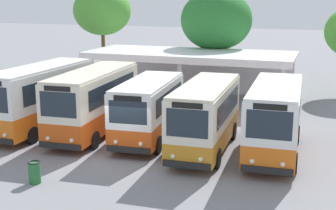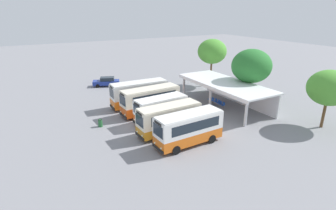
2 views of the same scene
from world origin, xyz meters
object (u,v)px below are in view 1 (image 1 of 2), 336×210
(city_bus_nearest_orange, at_px, (41,95))
(waiting_chair_far_end_seat, at_px, (198,94))
(city_bus_second_in_row, at_px, (94,100))
(waiting_chair_middle_seat, at_px, (175,92))
(waiting_chair_second_from_end, at_px, (166,92))
(city_bus_fourth_amber, at_px, (206,114))
(waiting_chair_fifth_seat, at_px, (190,94))
(city_bus_middle_cream, at_px, (149,108))
(city_bus_fifth_blue, at_px, (275,117))
(litter_bin_apron, at_px, (34,172))
(waiting_chair_fourth_seat, at_px, (182,93))
(waiting_chair_end_by_column, at_px, (159,91))

(city_bus_nearest_orange, relative_size, waiting_chair_far_end_seat, 9.29)
(city_bus_second_in_row, bearing_deg, waiting_chair_middle_seat, 82.03)
(city_bus_nearest_orange, xyz_separation_m, waiting_chair_second_from_end, (3.95, 9.72, -1.43))
(city_bus_fourth_amber, bearing_deg, waiting_chair_fifth_seat, 110.33)
(city_bus_second_in_row, height_order, city_bus_middle_cream, city_bus_second_in_row)
(city_bus_fifth_blue, xyz_separation_m, waiting_chair_far_end_seat, (-6.42, 9.94, -1.32))
(city_bus_fifth_blue, xyz_separation_m, waiting_chair_second_from_end, (-8.78, 9.89, -1.32))
(city_bus_fifth_blue, distance_m, waiting_chair_far_end_seat, 11.90)
(waiting_chair_second_from_end, height_order, litter_bin_apron, litter_bin_apron)
(city_bus_nearest_orange, distance_m, waiting_chair_fourth_seat, 11.22)
(waiting_chair_middle_seat, bearing_deg, city_bus_second_in_row, -97.97)
(waiting_chair_fifth_seat, distance_m, waiting_chair_far_end_seat, 0.59)
(waiting_chair_end_by_column, height_order, litter_bin_apron, litter_bin_apron)
(city_bus_nearest_orange, relative_size, litter_bin_apron, 8.88)
(city_bus_middle_cream, bearing_deg, waiting_chair_end_by_column, 107.20)
(city_bus_fourth_amber, relative_size, waiting_chair_far_end_seat, 8.45)
(waiting_chair_second_from_end, bearing_deg, city_bus_second_in_row, -94.57)
(waiting_chair_second_from_end, relative_size, waiting_chair_far_end_seat, 1.00)
(waiting_chair_middle_seat, bearing_deg, waiting_chair_far_end_seat, -2.31)
(city_bus_fourth_amber, relative_size, waiting_chair_end_by_column, 8.45)
(city_bus_second_in_row, bearing_deg, litter_bin_apron, -82.11)
(waiting_chair_fifth_seat, bearing_deg, waiting_chair_fourth_seat, 165.70)
(city_bus_middle_cream, relative_size, city_bus_fifth_blue, 0.92)
(city_bus_middle_cream, xyz_separation_m, waiting_chair_far_end_seat, (-0.06, 9.72, -1.21))
(city_bus_second_in_row, height_order, waiting_chair_fourth_seat, city_bus_second_in_row)
(city_bus_fifth_blue, xyz_separation_m, waiting_chair_end_by_column, (-9.37, 9.94, -1.32))
(waiting_chair_end_by_column, xyz_separation_m, litter_bin_apron, (0.79, -16.53, -0.07))
(city_bus_fourth_amber, relative_size, waiting_chair_fourth_seat, 8.45)
(city_bus_fifth_blue, bearing_deg, waiting_chair_fourth_seat, 127.14)
(city_bus_fourth_amber, bearing_deg, city_bus_second_in_row, 172.97)
(city_bus_second_in_row, distance_m, litter_bin_apron, 7.14)
(city_bus_nearest_orange, bearing_deg, waiting_chair_end_by_column, 71.06)
(city_bus_fourth_amber, height_order, waiting_chair_middle_seat, city_bus_fourth_amber)
(city_bus_nearest_orange, bearing_deg, waiting_chair_second_from_end, 67.92)
(city_bus_second_in_row, height_order, city_bus_fourth_amber, city_bus_second_in_row)
(waiting_chair_end_by_column, relative_size, waiting_chair_middle_seat, 1.00)
(waiting_chair_middle_seat, relative_size, waiting_chair_fourth_seat, 1.00)
(city_bus_middle_cream, distance_m, waiting_chair_second_from_end, 10.04)
(city_bus_second_in_row, xyz_separation_m, city_bus_fourth_amber, (6.36, -0.78, -0.10))
(city_bus_nearest_orange, xyz_separation_m, city_bus_fifth_blue, (12.73, -0.16, -0.11))
(waiting_chair_middle_seat, height_order, litter_bin_apron, litter_bin_apron)
(city_bus_fifth_blue, bearing_deg, city_bus_middle_cream, 178.03)
(waiting_chair_far_end_seat, bearing_deg, city_bus_fifth_blue, -57.14)
(waiting_chair_end_by_column, bearing_deg, city_bus_fourth_amber, -59.22)
(city_bus_second_in_row, relative_size, litter_bin_apron, 8.80)
(waiting_chair_fourth_seat, distance_m, waiting_chair_fifth_seat, 0.61)
(waiting_chair_fourth_seat, bearing_deg, waiting_chair_second_from_end, -172.88)
(city_bus_nearest_orange, relative_size, city_bus_second_in_row, 1.01)
(city_bus_middle_cream, relative_size, waiting_chair_fifth_seat, 7.74)
(city_bus_nearest_orange, bearing_deg, city_bus_fifth_blue, -0.72)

